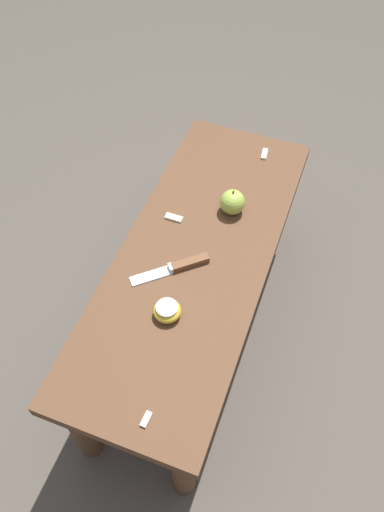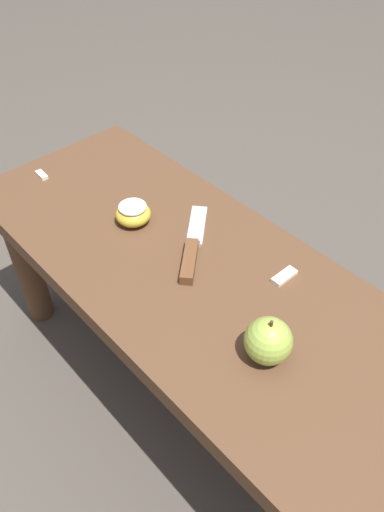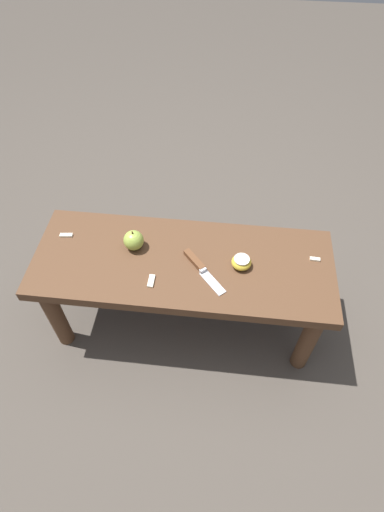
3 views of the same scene
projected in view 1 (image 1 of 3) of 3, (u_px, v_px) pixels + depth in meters
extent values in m
plane|color=#4C443D|center=(195.00, 325.00, 1.75)|extent=(8.00, 8.00, 0.00)
cube|color=brown|center=(196.00, 257.00, 1.43)|extent=(1.11, 0.42, 0.04)
cylinder|color=brown|center=(203.00, 182.00, 1.90)|extent=(0.06, 0.06, 0.38)
cylinder|color=brown|center=(81.00, 426.00, 1.35)|extent=(0.06, 0.06, 0.38)
cylinder|color=brown|center=(279.00, 202.00, 1.84)|extent=(0.06, 0.06, 0.38)
cylinder|color=brown|center=(183.00, 466.00, 1.29)|extent=(0.06, 0.06, 0.38)
cube|color=silver|center=(151.00, 276.00, 1.36)|extent=(0.10, 0.11, 0.00)
cube|color=silver|center=(171.00, 268.00, 1.37)|extent=(0.03, 0.03, 0.02)
cube|color=brown|center=(189.00, 262.00, 1.38)|extent=(0.09, 0.10, 0.02)
sphere|color=#9EB747|center=(232.00, 202.00, 1.48)|extent=(0.08, 0.08, 0.08)
cylinder|color=#4C3319|center=(233.00, 193.00, 1.44)|extent=(0.01, 0.01, 0.01)
ellipsoid|color=gold|center=(168.00, 311.00, 1.28)|extent=(0.07, 0.07, 0.04)
cylinder|color=white|center=(167.00, 307.00, 1.26)|extent=(0.06, 0.06, 0.00)
cube|color=white|center=(146.00, 419.00, 1.13)|extent=(0.04, 0.02, 0.01)
cube|color=white|center=(264.00, 154.00, 1.65)|extent=(0.05, 0.02, 0.01)
cube|color=white|center=(174.00, 218.00, 1.49)|extent=(0.02, 0.05, 0.01)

